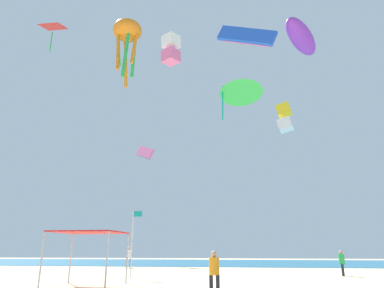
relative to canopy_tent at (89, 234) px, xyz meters
name	(u,v)px	position (x,y,z in m)	size (l,w,h in m)	color
ocean_strip	(221,262)	(4.11, 31.75, -2.30)	(110.00, 25.85, 0.03)	#1E6B93
canopy_tent	(89,234)	(0.00, 0.00, 0.00)	(3.10, 2.76, 2.45)	#B2B2B7
person_near_tent	(129,255)	(-3.19, 15.79, -1.20)	(0.48, 0.45, 1.90)	slate
person_leftmost	(214,269)	(6.26, -2.73, -1.39)	(0.40, 0.38, 1.58)	black
person_central	(342,261)	(13.54, 8.47, -1.39)	(0.38, 0.41, 1.58)	black
banner_flag	(133,237)	(0.50, 5.30, 0.05)	(0.61, 0.06, 3.97)	silver
kite_parafoil_blue	(247,36)	(8.44, 14.03, 19.71)	(6.01, 1.76, 3.67)	blue
kite_box_white	(171,49)	(2.45, 6.31, 13.94)	(1.50, 1.52, 2.31)	white
kite_diamond_red	(53,28)	(-8.95, 8.35, 18.47)	(1.97, 1.88, 2.95)	red
kite_delta_green	(241,90)	(7.56, 4.68, 9.33)	(3.33, 3.36, 2.60)	green
kite_octopus_orange	(127,34)	(-3.03, 11.33, 19.31)	(3.25, 3.25, 6.55)	orange
kite_inflatable_purple	(301,37)	(14.20, 16.71, 20.79)	(5.36, 7.62, 2.76)	purple
kite_parafoil_pink	(145,153)	(-5.44, 27.07, 11.79)	(3.57, 3.58, 2.90)	pink
kite_box_yellow	(285,118)	(12.97, 25.63, 15.20)	(2.23, 2.04, 3.71)	yellow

